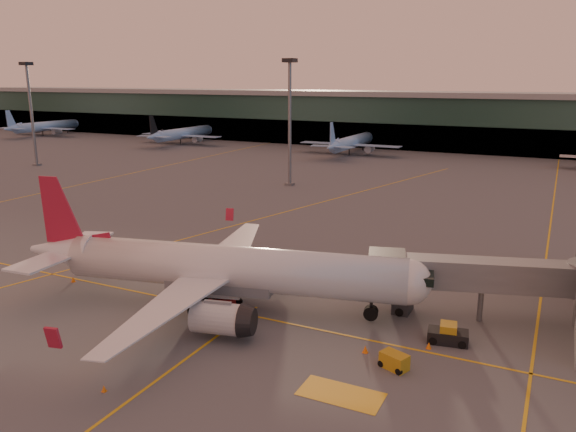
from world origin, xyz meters
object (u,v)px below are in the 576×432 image
at_px(pushback_tug, 448,335).
at_px(gpu_cart, 394,361).
at_px(main_airplane, 219,269).
at_px(catering_truck, 217,286).

bearing_deg(pushback_tug, gpu_cart, -123.95).
xyz_separation_m(main_airplane, pushback_tug, (21.44, 2.15, -3.30)).
relative_size(gpu_cart, pushback_tug, 0.69).
bearing_deg(main_airplane, gpu_cart, -25.12).
xyz_separation_m(main_airplane, gpu_cart, (18.53, -4.12, -3.39)).
bearing_deg(gpu_cart, pushback_tug, 86.58).
relative_size(catering_truck, gpu_cart, 2.29).
bearing_deg(pushback_tug, main_airplane, 176.65).
relative_size(catering_truck, pushback_tug, 1.58).
bearing_deg(main_airplane, pushback_tug, -6.85).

